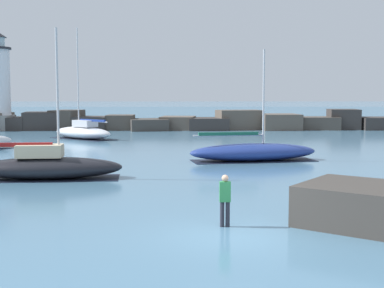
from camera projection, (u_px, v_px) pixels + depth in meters
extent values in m
plane|color=teal|center=(231.00, 237.00, 16.21)|extent=(600.00, 600.00, 0.00)
cube|color=teal|center=(189.00, 113.00, 124.90)|extent=(400.00, 116.00, 0.01)
cube|color=#383330|center=(15.00, 123.00, 64.79)|extent=(3.48, 4.82, 1.54)
cube|color=#383330|center=(43.00, 121.00, 65.46)|extent=(5.20, 5.92, 2.12)
cube|color=#4C443D|center=(67.00, 120.00, 65.58)|extent=(3.84, 5.19, 2.36)
cube|color=#383330|center=(93.00, 123.00, 65.20)|extent=(4.39, 5.31, 1.58)
cube|color=#4C443D|center=(121.00, 122.00, 64.75)|extent=(3.25, 3.64, 1.80)
cube|color=#423D38|center=(148.00, 124.00, 64.25)|extent=(5.23, 5.70, 1.33)
cube|color=brown|center=(178.00, 123.00, 65.37)|extent=(4.52, 5.25, 1.59)
cube|color=#383330|center=(207.00, 124.00, 65.06)|extent=(5.02, 5.35, 1.43)
cube|color=brown|center=(239.00, 120.00, 65.16)|extent=(5.71, 4.16, 2.38)
cube|color=brown|center=(279.00, 122.00, 65.09)|extent=(4.93, 5.10, 1.89)
cube|color=#4C443D|center=(317.00, 123.00, 65.52)|extent=(5.39, 4.52, 1.52)
cube|color=#383330|center=(343.00, 119.00, 65.82)|extent=(3.94, 4.31, 2.45)
cube|color=#383330|center=(377.00, 123.00, 65.46)|extent=(4.70, 4.37, 1.49)
cube|color=#423D38|center=(360.00, 205.00, 17.62)|extent=(4.85, 4.80, 1.35)
ellipsoid|color=black|center=(48.00, 168.00, 27.21)|extent=(7.71, 2.96, 1.12)
cube|color=black|center=(48.00, 179.00, 27.26)|extent=(7.33, 2.88, 0.03)
cube|color=beige|center=(40.00, 151.00, 27.09)|extent=(2.36, 1.47, 0.64)
cylinder|color=silver|center=(57.00, 93.00, 26.91)|extent=(0.12, 0.12, 6.51)
cylinder|color=#BCBCC1|center=(17.00, 147.00, 26.95)|extent=(4.14, 0.45, 0.10)
cube|color=maroon|center=(17.00, 145.00, 26.94)|extent=(3.53, 0.49, 0.20)
ellipsoid|color=navy|center=(254.00, 152.00, 34.57)|extent=(8.69, 3.83, 1.14)
cube|color=black|center=(253.00, 161.00, 34.62)|extent=(8.27, 3.71, 0.03)
cylinder|color=silver|center=(264.00, 97.00, 34.35)|extent=(0.12, 0.12, 6.04)
cylinder|color=#BCBCC1|center=(229.00, 135.00, 34.15)|extent=(4.57, 0.89, 0.10)
cube|color=#1E664C|center=(229.00, 134.00, 34.14)|extent=(3.90, 0.87, 0.20)
ellipsoid|color=white|center=(83.00, 133.00, 51.47)|extent=(7.32, 6.75, 1.19)
cube|color=black|center=(83.00, 139.00, 51.52)|extent=(7.01, 6.47, 0.03)
cube|color=silver|center=(85.00, 123.00, 51.15)|extent=(2.60, 2.50, 0.64)
cylinder|color=silver|center=(78.00, 77.00, 51.33)|extent=(0.12, 0.12, 9.44)
cylinder|color=#BCBCC1|center=(93.00, 121.00, 50.42)|extent=(3.20, 2.74, 0.10)
cube|color=navy|center=(93.00, 120.00, 50.41)|extent=(2.80, 2.42, 0.20)
cylinder|color=#282833|center=(222.00, 214.00, 17.38)|extent=(0.14, 0.14, 0.83)
cylinder|color=#282833|center=(228.00, 214.00, 17.38)|extent=(0.14, 0.14, 0.83)
cube|color=#338C4C|center=(225.00, 192.00, 17.31)|extent=(0.36, 0.22, 0.66)
sphere|color=tan|center=(225.00, 178.00, 17.27)|extent=(0.22, 0.22, 0.22)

